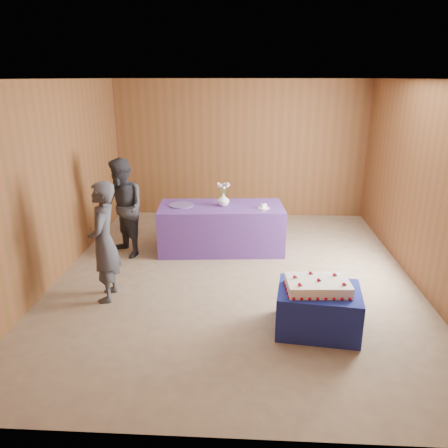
# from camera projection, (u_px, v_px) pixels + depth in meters

# --- Properties ---
(ground) EXTENTS (6.00, 6.00, 0.00)m
(ground) POSITION_uv_depth(u_px,v_px,m) (235.00, 276.00, 6.30)
(ground) COLOR gray
(ground) RESTS_ON ground
(room_shell) EXTENTS (5.04, 6.04, 2.72)m
(room_shell) POSITION_uv_depth(u_px,v_px,m) (236.00, 151.00, 5.73)
(room_shell) COLOR brown
(room_shell) RESTS_ON ground
(cake_table) EXTENTS (0.98, 0.81, 0.50)m
(cake_table) POSITION_uv_depth(u_px,v_px,m) (318.00, 310.00, 4.88)
(cake_table) COLOR navy
(cake_table) RESTS_ON ground
(serving_table) EXTENTS (2.06, 1.05, 0.75)m
(serving_table) POSITION_uv_depth(u_px,v_px,m) (221.00, 228.00, 7.16)
(serving_table) COLOR #4F3797
(serving_table) RESTS_ON ground
(sheet_cake) EXTENTS (0.74, 0.52, 0.16)m
(sheet_cake) POSITION_uv_depth(u_px,v_px,m) (318.00, 285.00, 4.76)
(sheet_cake) COLOR white
(sheet_cake) RESTS_ON cake_table
(vase) EXTENTS (0.26, 0.26, 0.20)m
(vase) POSITION_uv_depth(u_px,v_px,m) (223.00, 200.00, 7.02)
(vase) COLOR white
(vase) RESTS_ON serving_table
(flower_spray) EXTENTS (0.21, 0.21, 0.16)m
(flower_spray) POSITION_uv_depth(u_px,v_px,m) (223.00, 185.00, 6.94)
(flower_spray) COLOR #2B6B30
(flower_spray) RESTS_ON vase
(platter) EXTENTS (0.48, 0.48, 0.02)m
(platter) POSITION_uv_depth(u_px,v_px,m) (181.00, 205.00, 7.04)
(platter) COLOR #5C4D9B
(platter) RESTS_ON serving_table
(plate) EXTENTS (0.25, 0.25, 0.01)m
(plate) POSITION_uv_depth(u_px,v_px,m) (264.00, 208.00, 6.90)
(plate) COLOR white
(plate) RESTS_ON serving_table
(cake_slice) EXTENTS (0.10, 0.09, 0.09)m
(cake_slice) POSITION_uv_depth(u_px,v_px,m) (264.00, 206.00, 6.89)
(cake_slice) COLOR white
(cake_slice) RESTS_ON plate
(knife) EXTENTS (0.26, 0.10, 0.00)m
(knife) POSITION_uv_depth(u_px,v_px,m) (266.00, 212.00, 6.73)
(knife) COLOR silver
(knife) RESTS_ON serving_table
(guest_left) EXTENTS (0.42, 0.59, 1.54)m
(guest_left) POSITION_uv_depth(u_px,v_px,m) (104.00, 242.00, 5.43)
(guest_left) COLOR #383942
(guest_left) RESTS_ON ground
(guest_right) EXTENTS (0.95, 0.95, 1.56)m
(guest_right) POSITION_uv_depth(u_px,v_px,m) (123.00, 208.00, 6.79)
(guest_right) COLOR #2F3038
(guest_right) RESTS_ON ground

